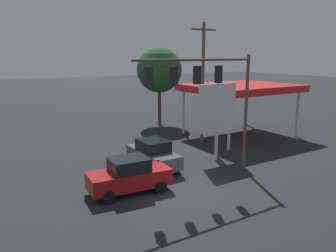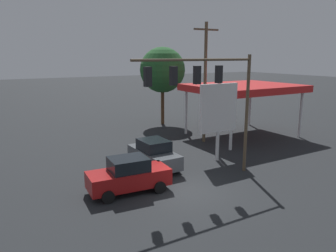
{
  "view_description": "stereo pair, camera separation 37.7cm",
  "coord_description": "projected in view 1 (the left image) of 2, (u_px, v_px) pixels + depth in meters",
  "views": [
    {
      "loc": [
        9.68,
        13.77,
        7.28
      ],
      "look_at": [
        0.0,
        -2.0,
        3.29
      ],
      "focal_mm": 35.0,
      "sensor_mm": 36.0,
      "label": 1
    },
    {
      "loc": [
        9.36,
        13.96,
        7.28
      ],
      "look_at": [
        0.0,
        -2.0,
        3.29
      ],
      "focal_mm": 35.0,
      "sensor_mm": 36.0,
      "label": 2
    }
  ],
  "objects": [
    {
      "name": "sedan_waiting",
      "position": [
        129.0,
        175.0,
        17.65
      ],
      "size": [
        4.52,
        2.32,
        1.93
      ],
      "rotation": [
        0.0,
        0.0,
        -0.07
      ],
      "color": "maroon",
      "rests_on": "ground"
    },
    {
      "name": "street_tree",
      "position": [
        159.0,
        70.0,
        34.32
      ],
      "size": [
        4.76,
        4.76,
        8.19
      ],
      "color": "#4C331E",
      "rests_on": "ground"
    },
    {
      "name": "utility_pole",
      "position": [
        203.0,
        80.0,
        27.31
      ],
      "size": [
        2.4,
        0.26,
        9.94
      ],
      "color": "brown",
      "rests_on": "ground"
    },
    {
      "name": "sedan_far",
      "position": [
        153.0,
        154.0,
        21.4
      ],
      "size": [
        2.09,
        4.42,
        1.93
      ],
      "rotation": [
        0.0,
        0.0,
        1.58
      ],
      "color": "#474C51",
      "rests_on": "ground"
    },
    {
      "name": "gas_station_canopy",
      "position": [
        240.0,
        88.0,
        29.75
      ],
      "size": [
        9.35,
        7.61,
        4.72
      ],
      "color": "red",
      "rests_on": "ground"
    },
    {
      "name": "ground_plane",
      "position": [
        187.0,
        191.0,
        17.95
      ],
      "size": [
        200.0,
        200.0,
        0.0
      ],
      "primitive_type": "plane",
      "color": "black"
    },
    {
      "name": "traffic_signal_assembly",
      "position": [
        207.0,
        86.0,
        18.53
      ],
      "size": [
        7.9,
        0.43,
        7.35
      ],
      "color": "brown",
      "rests_on": "ground"
    },
    {
      "name": "price_sign",
      "position": [
        217.0,
        109.0,
        22.58
      ],
      "size": [
        3.06,
        0.27,
        5.43
      ],
      "color": "silver",
      "rests_on": "ground"
    }
  ]
}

